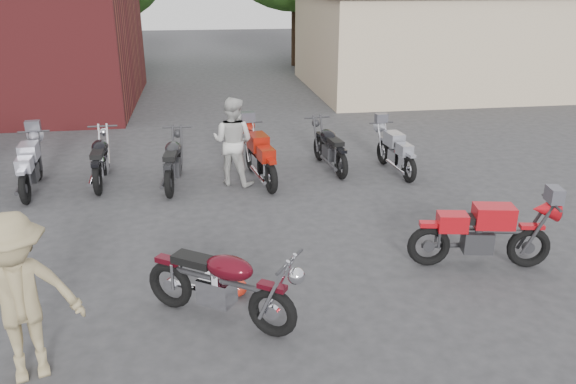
{
  "coord_description": "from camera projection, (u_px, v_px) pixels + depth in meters",
  "views": [
    {
      "loc": [
        -0.82,
        -6.31,
        3.99
      ],
      "look_at": [
        0.46,
        1.79,
        0.9
      ],
      "focal_mm": 35.0,
      "sensor_mm": 36.0,
      "label": 1
    }
  ],
  "objects": [
    {
      "name": "person_tan",
      "position": [
        19.0,
        299.0,
        5.74
      ],
      "size": [
        1.37,
        1.03,
        1.89
      ],
      "primitive_type": "imported",
      "rotation": [
        0.0,
        0.0,
        0.3
      ],
      "color": "#96855C",
      "rests_on": "ground"
    },
    {
      "name": "row_bike_4",
      "position": [
        260.0,
        154.0,
        11.73
      ],
      "size": [
        1.01,
        2.14,
        1.19
      ],
      "primitive_type": null,
      "rotation": [
        0.0,
        0.0,
        1.74
      ],
      "color": "#A21A0D",
      "rests_on": "ground"
    },
    {
      "name": "row_bike_3",
      "position": [
        173.0,
        159.0,
        11.52
      ],
      "size": [
        0.83,
        2.02,
        1.14
      ],
      "primitive_type": null,
      "rotation": [
        0.0,
        0.0,
        1.48
      ],
      "color": "black",
      "rests_on": "ground"
    },
    {
      "name": "person_light",
      "position": [
        233.0,
        142.0,
        11.47
      ],
      "size": [
        1.1,
        1.02,
        1.82
      ],
      "primitive_type": "imported",
      "rotation": [
        0.0,
        0.0,
        2.67
      ],
      "color": "beige",
      "rests_on": "ground"
    },
    {
      "name": "row_bike_2",
      "position": [
        100.0,
        157.0,
        11.65
      ],
      "size": [
        0.72,
        1.98,
        1.14
      ],
      "primitive_type": null,
      "rotation": [
        0.0,
        0.0,
        1.61
      ],
      "color": "black",
      "rests_on": "ground"
    },
    {
      "name": "row_bike_5",
      "position": [
        329.0,
        145.0,
        12.53
      ],
      "size": [
        0.88,
        2.0,
        1.12
      ],
      "primitive_type": null,
      "rotation": [
        0.0,
        0.0,
        1.7
      ],
      "color": "black",
      "rests_on": "ground"
    },
    {
      "name": "vintage_motorcycle",
      "position": [
        221.0,
        280.0,
        6.81
      ],
      "size": [
        2.06,
        1.71,
        1.18
      ],
      "primitive_type": null,
      "rotation": [
        0.0,
        0.0,
        -0.6
      ],
      "color": "#450812",
      "rests_on": "ground"
    },
    {
      "name": "row_bike_1",
      "position": [
        30.0,
        164.0,
        11.19
      ],
      "size": [
        0.82,
        2.02,
        1.14
      ],
      "primitive_type": null,
      "rotation": [
        0.0,
        0.0,
        1.66
      ],
      "color": "#9B9BA9",
      "rests_on": "ground"
    },
    {
      "name": "row_bike_6",
      "position": [
        396.0,
        149.0,
        12.3
      ],
      "size": [
        0.79,
        1.87,
        1.06
      ],
      "primitive_type": null,
      "rotation": [
        0.0,
        0.0,
        1.67
      ],
      "color": "gray",
      "rests_on": "ground"
    },
    {
      "name": "helmet",
      "position": [
        238.0,
        288.0,
        7.56
      ],
      "size": [
        0.27,
        0.27,
        0.24
      ],
      "primitive_type": "ellipsoid",
      "rotation": [
        0.0,
        0.0,
        0.04
      ],
      "color": "red",
      "rests_on": "ground"
    },
    {
      "name": "sportbike",
      "position": [
        483.0,
        230.0,
        8.18
      ],
      "size": [
        2.1,
        1.04,
        1.17
      ],
      "primitive_type": null,
      "rotation": [
        0.0,
        0.0,
        -0.19
      ],
      "color": "red",
      "rests_on": "ground"
    },
    {
      "name": "stucco_building",
      "position": [
        439.0,
        42.0,
        21.85
      ],
      "size": [
        10.0,
        8.0,
        3.5
      ],
      "primitive_type": "cube",
      "color": "tan",
      "rests_on": "ground"
    },
    {
      "name": "ground",
      "position": [
        275.0,
        305.0,
        7.36
      ],
      "size": [
        90.0,
        90.0,
        0.0
      ],
      "primitive_type": "plane",
      "color": "#302F32"
    }
  ]
}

